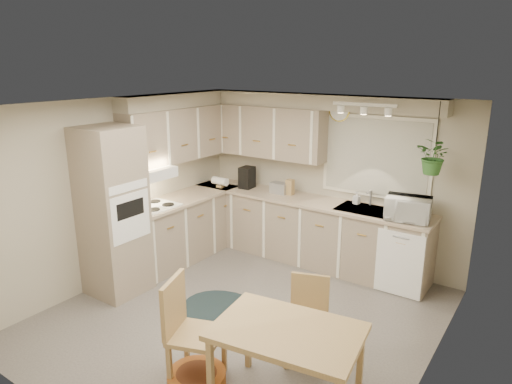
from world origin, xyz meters
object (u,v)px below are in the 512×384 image
(chair_back, at_px, (306,322))
(pet_bed, at_px, (197,378))
(dining_table, at_px, (286,369))
(braided_rug, at_px, (225,313))
(microwave, at_px, (408,206))
(chair_left, at_px, (197,332))

(chair_back, relative_size, pet_bed, 1.58)
(dining_table, height_order, braided_rug, dining_table)
(chair_back, xyz_separation_m, microwave, (0.30, 2.00, 0.70))
(braided_rug, bearing_deg, chair_back, -11.41)
(pet_bed, height_order, microwave, microwave)
(dining_table, distance_m, chair_left, 0.86)
(braided_rug, relative_size, microwave, 2.28)
(pet_bed, bearing_deg, chair_back, 53.24)
(braided_rug, bearing_deg, dining_table, -33.06)
(braided_rug, bearing_deg, pet_bed, -63.75)
(pet_bed, xyz_separation_m, microwave, (0.95, 2.86, 1.06))
(chair_back, bearing_deg, chair_left, 30.84)
(chair_back, bearing_deg, microwave, -117.72)
(dining_table, xyz_separation_m, braided_rug, (-1.35, 0.88, -0.37))
(chair_back, xyz_separation_m, pet_bed, (-0.64, -0.86, -0.36))
(braided_rug, xyz_separation_m, pet_bed, (0.54, -1.10, 0.06))
(pet_bed, distance_m, microwave, 3.20)
(pet_bed, relative_size, microwave, 1.00)
(chair_left, xyz_separation_m, microwave, (0.98, 2.81, 0.62))
(dining_table, bearing_deg, pet_bed, -164.51)
(dining_table, xyz_separation_m, chair_left, (-0.84, -0.17, 0.12))
(chair_back, bearing_deg, braided_rug, -30.54)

